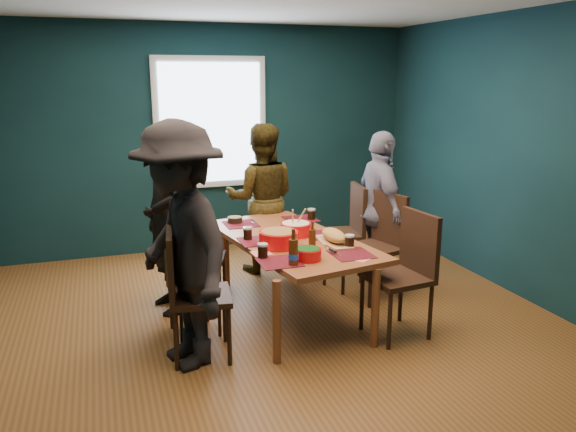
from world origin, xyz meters
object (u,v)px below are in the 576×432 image
at_px(chair_left_near, 187,285).
at_px(chair_left_far, 195,250).
at_px(bowl_dumpling, 296,228).
at_px(bowl_salad, 279,238).
at_px(dining_table, 291,245).
at_px(person_near_left, 181,247).
at_px(cutting_board, 334,237).
at_px(person_back, 261,199).
at_px(person_far_left, 166,220).
at_px(person_right, 380,209).
at_px(chair_right_near, 407,264).
at_px(chair_left_mid, 184,280).
at_px(chair_right_far, 348,224).
at_px(chair_right_mid, 381,237).
at_px(bowl_herbs, 308,254).

bearing_deg(chair_left_near, chair_left_far, 85.09).
bearing_deg(bowl_dumpling, bowl_salad, -131.68).
xyz_separation_m(dining_table, chair_left_near, (-1.01, -0.54, -0.05)).
height_order(person_near_left, cutting_board, person_near_left).
relative_size(chair_left_near, person_back, 0.62).
bearing_deg(chair_left_near, cutting_board, 19.55).
relative_size(person_far_left, bowl_salad, 5.14).
bearing_deg(person_right, chair_right_near, 168.00).
bearing_deg(chair_left_far, bowl_salad, -35.21).
distance_m(dining_table, person_right, 1.19).
bearing_deg(chair_left_mid, bowl_dumpling, 4.83).
xyz_separation_m(chair_right_near, bowl_dumpling, (-0.70, 0.77, 0.17)).
bearing_deg(person_far_left, cutting_board, 50.97).
distance_m(person_right, cutting_board, 1.07).
height_order(chair_left_far, chair_right_far, chair_right_far).
bearing_deg(person_far_left, bowl_dumpling, 60.83).
bearing_deg(chair_left_mid, person_back, 44.62).
distance_m(dining_table, person_near_left, 1.25).
bearing_deg(chair_left_near, bowl_dumpling, 37.36).
relative_size(person_far_left, cutting_board, 3.01).
relative_size(chair_left_far, chair_left_mid, 1.03).
relative_size(bowl_dumpling, cutting_board, 0.49).
bearing_deg(chair_right_mid, bowl_dumpling, 167.81).
bearing_deg(dining_table, chair_left_mid, 178.92).
bearing_deg(dining_table, cutting_board, -51.92).
bearing_deg(person_near_left, cutting_board, 89.39).
height_order(person_right, bowl_herbs, person_right).
distance_m(chair_right_far, chair_right_mid, 0.56).
bearing_deg(person_near_left, chair_left_far, 151.36).
xyz_separation_m(chair_right_near, cutting_board, (-0.47, 0.43, 0.16)).
bearing_deg(chair_right_mid, person_right, 49.89).
distance_m(chair_left_far, chair_right_near, 2.00).
height_order(person_back, bowl_dumpling, person_back).
distance_m(chair_left_mid, cutting_board, 1.31).
xyz_separation_m(bowl_salad, bowl_herbs, (0.11, -0.40, -0.02)).
height_order(chair_right_near, person_far_left, person_far_left).
height_order(chair_right_far, chair_right_mid, chair_right_mid).
height_order(chair_left_far, person_back, person_back).
height_order(chair_right_mid, person_back, person_back).
height_order(person_far_left, cutting_board, person_far_left).
distance_m(chair_right_mid, person_far_left, 2.03).
bearing_deg(bowl_salad, person_far_left, 143.20).
relative_size(chair_right_far, bowl_herbs, 4.71).
xyz_separation_m(chair_right_far, person_far_left, (-1.89, -0.25, 0.26)).
relative_size(chair_right_near, person_back, 0.64).
distance_m(chair_left_far, chair_left_near, 1.16).
distance_m(dining_table, bowl_salad, 0.31).
height_order(chair_right_far, chair_right_near, chair_right_near).
height_order(chair_right_mid, chair_right_near, chair_right_near).
xyz_separation_m(person_back, bowl_dumpling, (-0.00, -1.12, -0.04)).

